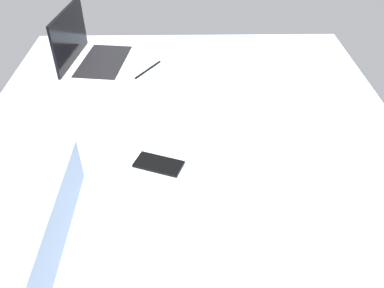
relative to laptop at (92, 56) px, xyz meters
The scene contains 4 objects.
bed_mattress 72.94cm from the laptop, 146.86° to the right, with size 180.00×140.00×18.00cm, color silver.
laptop is the anchor object (origin of this frame).
cell_phone 69.55cm from the laptop, 154.30° to the right, with size 6.80×14.00×0.80cm, color black.
charger_cable 23.74cm from the laptop, 101.60° to the right, with size 17.00×0.60×0.60cm, color black.
Camera 1 is at (-89.53, 0.74, 95.87)cm, focal length 37.18 mm.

